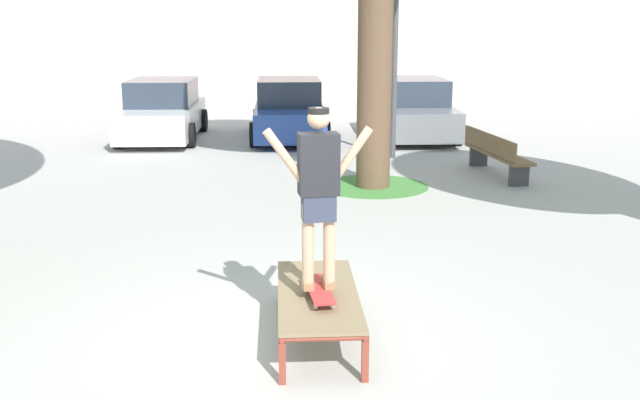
% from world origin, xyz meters
% --- Properties ---
extents(ground_plane, '(120.00, 120.00, 0.00)m').
position_xyz_m(ground_plane, '(0.00, 0.00, 0.00)').
color(ground_plane, '#B7B5AD').
extents(skate_box, '(0.87, 1.94, 0.46)m').
position_xyz_m(skate_box, '(0.43, -0.01, 0.41)').
color(skate_box, brown).
rests_on(skate_box, ground).
extents(skateboard, '(0.33, 0.82, 0.09)m').
position_xyz_m(skateboard, '(0.44, -0.14, 0.54)').
color(skateboard, '#B23333').
rests_on(skateboard, skate_box).
extents(skater, '(1.00, 0.33, 1.69)m').
position_xyz_m(skater, '(0.44, -0.14, 1.53)').
color(skater, tan).
rests_on(skater, skateboard).
extents(grass_patch_mid_back, '(2.04, 2.04, 0.01)m').
position_xyz_m(grass_patch_mid_back, '(1.42, 6.59, 0.00)').
color(grass_patch_mid_back, '#47893D').
rests_on(grass_patch_mid_back, ground).
extents(car_white, '(2.04, 4.26, 1.50)m').
position_xyz_m(car_white, '(-3.54, 12.04, 0.69)').
color(car_white, silver).
rests_on(car_white, ground).
extents(car_blue, '(2.09, 4.28, 1.50)m').
position_xyz_m(car_blue, '(-0.34, 12.20, 0.69)').
color(car_blue, '#28479E').
rests_on(car_blue, ground).
extents(car_grey, '(2.05, 4.27, 1.50)m').
position_xyz_m(car_grey, '(2.87, 12.35, 0.69)').
color(car_grey, slate).
rests_on(car_grey, ground).
extents(park_bench, '(0.87, 2.44, 0.83)m').
position_xyz_m(park_bench, '(3.87, 7.54, 0.45)').
color(park_bench, brown).
rests_on(park_bench, ground).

